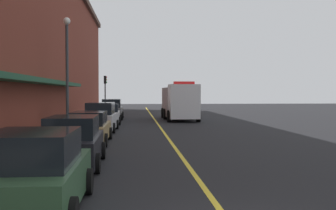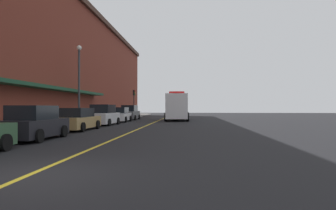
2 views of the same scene
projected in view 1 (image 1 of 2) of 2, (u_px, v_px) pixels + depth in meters
name	position (u px, v px, depth m)	size (l,w,h in m)	color
ground_plane	(158.00, 124.00, 31.33)	(112.00, 112.00, 0.00)	black
sidewalk_left	(78.00, 124.00, 30.81)	(2.40, 70.00, 0.15)	#9E9B93
lane_center_stripe	(158.00, 124.00, 31.33)	(0.16, 70.00, 0.01)	gold
parked_car_0	(34.00, 174.00, 8.23)	(2.14, 4.30, 1.71)	#2D5133
parked_car_1	(74.00, 143.00, 13.40)	(2.00, 4.41, 1.70)	black
parked_car_2	(90.00, 128.00, 19.51)	(1.98, 4.91, 1.57)	#A5844C
parked_car_3	(101.00, 118.00, 25.59)	(2.15, 4.51, 1.86)	silver
parked_car_4	(108.00, 114.00, 31.53)	(2.07, 4.56, 1.61)	silver
parked_car_5	(112.00, 110.00, 37.10)	(2.05, 4.82, 1.89)	#595B60
box_truck	(179.00, 102.00, 36.31)	(2.96, 7.92, 3.42)	silver
parking_meter_1	(97.00, 108.00, 37.55)	(0.14, 0.18, 1.33)	#4C4C51
parking_meter_2	(92.00, 110.00, 33.25)	(0.14, 0.18, 1.33)	#4C4C51
street_lamp_left	(67.00, 61.00, 24.42)	(0.44, 0.44, 6.94)	#33383D
traffic_light_near	(105.00, 87.00, 46.73)	(0.38, 0.36, 4.30)	#232326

